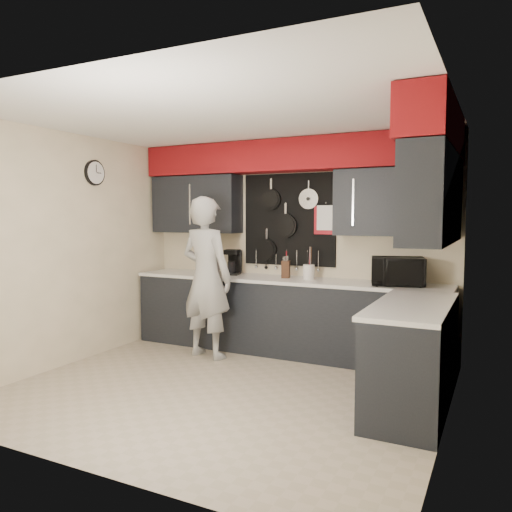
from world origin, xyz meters
The scene contains 10 objects.
ground centered at (0.00, 0.00, 0.00)m, with size 4.00×4.00×0.00m, color tan.
back_wall_assembly centered at (0.01, 1.60, 2.01)m, with size 4.00×0.36×2.60m.
right_wall_assembly centered at (1.85, 0.26, 1.94)m, with size 0.36×3.50×2.60m.
left_wall_assembly centered at (-1.99, 0.02, 1.33)m, with size 0.05×3.50×2.60m.
base_cabinets centered at (0.49, 1.13, 0.46)m, with size 3.95×2.20×0.92m.
microwave centered at (1.35, 1.43, 1.07)m, with size 0.55×0.38×0.31m, color black.
knife_block centered at (0.01, 1.49, 1.02)m, with size 0.09×0.09×0.21m, color #3A2112.
utensil_crock centered at (0.32, 1.47, 1.01)m, with size 0.14×0.14×0.18m, color silver.
coffee_maker centered at (-0.73, 1.51, 1.09)m, with size 0.23×0.26×0.32m.
person centered at (-0.75, 0.89, 0.95)m, with size 0.69×0.46×1.90m, color #9B9A99.
Camera 1 is at (2.36, -4.08, 1.68)m, focal length 35.00 mm.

